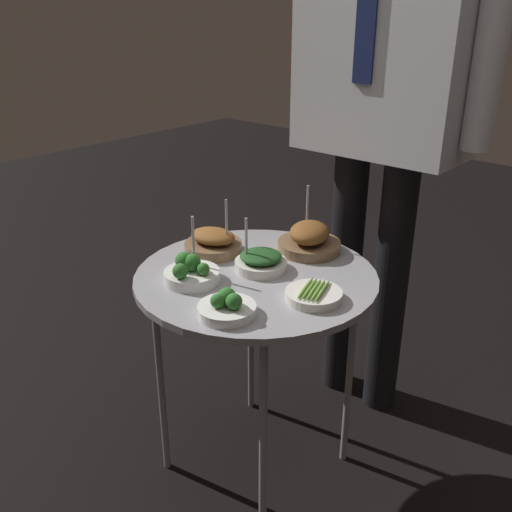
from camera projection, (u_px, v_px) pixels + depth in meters
ground_plane at (256, 461)px, 1.73m from camera, size 8.00×8.00×0.00m
serving_cart at (256, 290)px, 1.49m from camera, size 0.63×0.63×0.63m
bowl_broccoli_back_left at (227, 307)px, 1.27m from camera, size 0.13×0.13×0.06m
bowl_spinach_far_rim at (261, 261)px, 1.48m from camera, size 0.14×0.14×0.14m
bowl_broccoli_front_right at (191, 272)px, 1.42m from camera, size 0.14×0.14×0.16m
bowl_roast_front_center at (213, 243)px, 1.58m from camera, size 0.16×0.16×0.16m
bowl_roast_back_right at (309, 239)px, 1.59m from camera, size 0.18×0.18×0.18m
bowl_asparagus_front_left at (314, 295)px, 1.34m from camera, size 0.14×0.14×0.03m
waiter_figure at (386, 66)px, 1.59m from camera, size 0.65×0.24×1.75m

